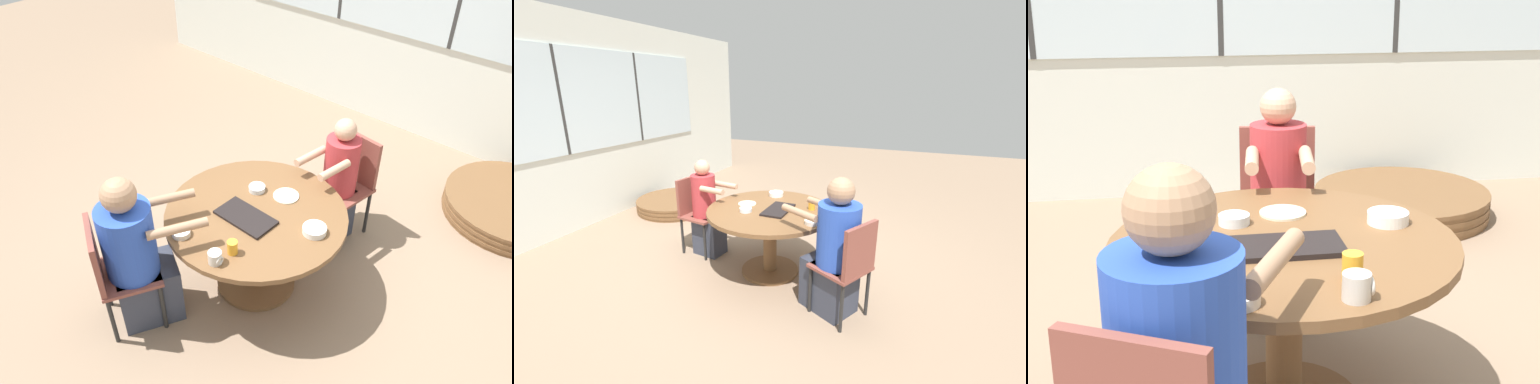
% 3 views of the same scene
% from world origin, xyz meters
% --- Properties ---
extents(ground_plane, '(16.00, 16.00, 0.00)m').
position_xyz_m(ground_plane, '(0.00, 0.00, 0.00)').
color(ground_plane, '#8C725B').
extents(wall_back_with_windows, '(8.40, 0.08, 2.80)m').
position_xyz_m(wall_back_with_windows, '(0.00, 2.86, 1.43)').
color(wall_back_with_windows, silver).
rests_on(wall_back_with_windows, ground_plane).
extents(dining_table, '(1.27, 1.27, 0.70)m').
position_xyz_m(dining_table, '(0.00, 0.00, 0.55)').
color(dining_table, brown).
rests_on(dining_table, ground_plane).
extents(chair_for_woman_green_shirt, '(0.45, 0.45, 0.88)m').
position_xyz_m(chair_for_woman_green_shirt, '(0.13, 1.00, 0.53)').
color(chair_for_woman_green_shirt, brown).
rests_on(chair_for_woman_green_shirt, ground_plane).
extents(chair_for_man_blue_shirt, '(0.54, 0.54, 0.88)m').
position_xyz_m(chair_for_man_blue_shirt, '(-0.46, -0.90, 0.53)').
color(chair_for_man_blue_shirt, brown).
rests_on(chair_for_man_blue_shirt, ground_plane).
extents(person_woman_green_shirt, '(0.34, 0.53, 1.11)m').
position_xyz_m(person_woman_green_shirt, '(0.11, 0.84, 0.51)').
color(person_woman_green_shirt, '#333847').
rests_on(person_woman_green_shirt, ground_plane).
extents(person_man_blue_shirt, '(0.59, 0.72, 1.21)m').
position_xyz_m(person_man_blue_shirt, '(-0.38, -0.75, 0.54)').
color(person_man_blue_shirt, '#333847').
rests_on(person_man_blue_shirt, ground_plane).
extents(food_tray_dark, '(0.41, 0.22, 0.02)m').
position_xyz_m(food_tray_dark, '(-0.01, -0.09, 0.71)').
color(food_tray_dark, black).
rests_on(food_tray_dark, dining_table).
extents(coffee_mug, '(0.09, 0.09, 0.08)m').
position_xyz_m(coffee_mug, '(0.13, -0.52, 0.75)').
color(coffee_mug, beige).
rests_on(coffee_mug, dining_table).
extents(juice_glass, '(0.07, 0.07, 0.09)m').
position_xyz_m(juice_glass, '(0.15, -0.39, 0.75)').
color(juice_glass, gold).
rests_on(juice_glass, dining_table).
extents(bowl_white_shallow, '(0.12, 0.12, 0.04)m').
position_xyz_m(bowl_white_shallow, '(-0.16, 0.19, 0.72)').
color(bowl_white_shallow, silver).
rests_on(bowl_white_shallow, dining_table).
extents(bowl_cereal, '(0.16, 0.16, 0.05)m').
position_xyz_m(bowl_cereal, '(0.42, 0.11, 0.73)').
color(bowl_cereal, white).
rests_on(bowl_cereal, dining_table).
extents(bowl_fruit, '(0.12, 0.12, 0.04)m').
position_xyz_m(bowl_fruit, '(-0.21, -0.50, 0.72)').
color(bowl_fruit, silver).
rests_on(bowl_fruit, dining_table).
extents(plate_tortillas, '(0.19, 0.19, 0.01)m').
position_xyz_m(plate_tortillas, '(0.04, 0.28, 0.71)').
color(plate_tortillas, beige).
rests_on(plate_tortillas, dining_table).
extents(folded_table_stack, '(1.21, 1.21, 0.18)m').
position_xyz_m(folded_table_stack, '(1.17, 2.14, 0.09)').
color(folded_table_stack, brown).
rests_on(folded_table_stack, ground_plane).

